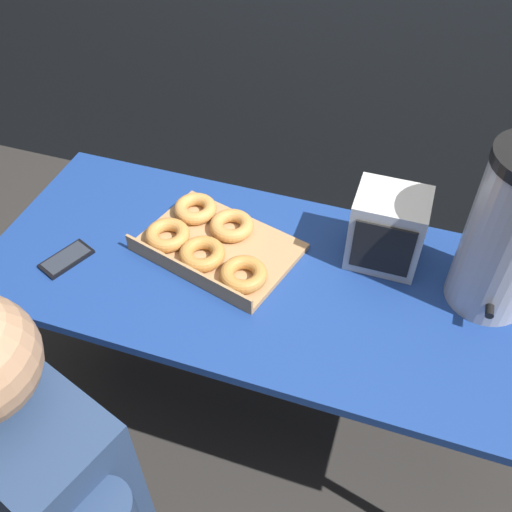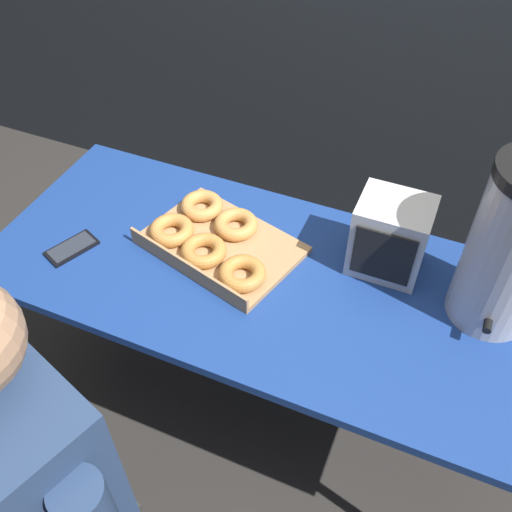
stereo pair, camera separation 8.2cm
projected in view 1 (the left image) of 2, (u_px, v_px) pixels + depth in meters
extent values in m
plane|color=#2D2B28|center=(270.00, 419.00, 2.03)|extent=(12.00, 12.00, 0.00)
cube|color=navy|center=(275.00, 280.00, 1.50)|extent=(1.55, 0.65, 0.03)
cylinder|color=#ADADB2|center=(18.00, 369.00, 1.75)|extent=(0.03, 0.03, 0.73)
cylinder|color=#ADADB2|center=(107.00, 248.00, 2.12)|extent=(0.03, 0.03, 0.73)
cube|color=tan|center=(219.00, 247.00, 1.56)|extent=(0.47, 0.38, 0.02)
cube|color=tan|center=(186.00, 271.00, 1.46)|extent=(0.40, 0.12, 0.04)
torus|color=#CC8A43|center=(167.00, 235.00, 1.55)|extent=(0.16, 0.16, 0.04)
torus|color=#C7853D|center=(202.00, 254.00, 1.50)|extent=(0.17, 0.17, 0.04)
torus|color=#C7843D|center=(244.00, 274.00, 1.45)|extent=(0.17, 0.17, 0.04)
torus|color=#D4924A|center=(195.00, 209.00, 1.63)|extent=(0.16, 0.16, 0.04)
torus|color=#D39049|center=(232.00, 226.00, 1.58)|extent=(0.14, 0.14, 0.04)
cylinder|color=#B7B7BC|center=(509.00, 238.00, 1.30)|extent=(0.20, 0.20, 0.41)
cylinder|color=black|center=(490.00, 308.00, 1.32)|extent=(0.02, 0.05, 0.02)
cube|color=black|center=(66.00, 259.00, 1.53)|extent=(0.12, 0.15, 0.01)
cube|color=#2D333D|center=(66.00, 257.00, 1.52)|extent=(0.10, 0.13, 0.00)
cube|color=silver|center=(387.00, 229.00, 1.46)|extent=(0.18, 0.15, 0.21)
cube|color=black|center=(382.00, 249.00, 1.41)|extent=(0.15, 0.01, 0.15)
cube|color=navy|center=(35.00, 462.00, 1.19)|extent=(0.50, 0.34, 0.53)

